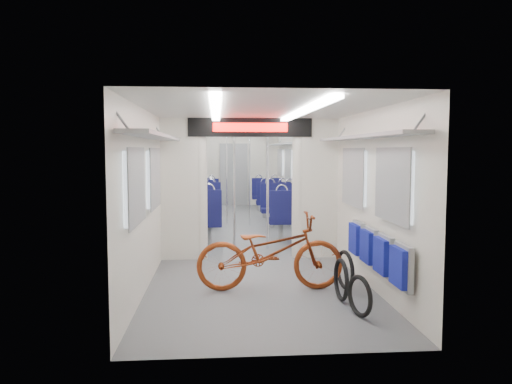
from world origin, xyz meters
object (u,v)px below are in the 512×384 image
flip_bench (376,251)px  seat_bay_near_left (198,209)px  bike_hoop_c (345,272)px  seat_bay_far_left (203,196)px  seat_bay_far_right (270,195)px  stanchion_far_left (227,177)px  stanchion_far_right (250,177)px  seat_bay_near_right (286,208)px  stanchion_near_left (234,186)px  bicycle (270,252)px  bike_hoop_b (341,282)px  stanchion_near_right (268,186)px  bike_hoop_a (360,298)px

flip_bench → seat_bay_near_left: (-2.29, 4.60, -0.01)m
bike_hoop_c → seat_bay_far_left: seat_bay_far_left is taller
seat_bay_far_right → stanchion_far_left: size_ratio=0.85×
flip_bench → stanchion_far_right: size_ratio=0.90×
flip_bench → seat_bay_near_right: bearing=95.0°
stanchion_near_left → seat_bay_far_right: bearing=76.8°
seat_bay_near_left → stanchion_near_left: (0.70, -1.54, 0.58)m
bicycle → flip_bench: (1.22, -0.47, 0.09)m
bicycle → bike_hoop_b: 0.99m
bike_hoop_b → bike_hoop_c: same height
bike_hoop_b → seat_bay_far_right: size_ratio=0.26×
seat_bay_near_left → seat_bay_far_right: (1.87, 3.47, -0.05)m
bike_hoop_b → stanchion_near_left: 3.45m
bike_hoop_c → flip_bench: bearing=-57.6°
bike_hoop_b → seat_bay_near_right: 4.83m
seat_bay_near_left → bike_hoop_c: bearing=-64.2°
stanchion_far_right → flip_bench: bearing=-79.3°
bicycle → seat_bay_far_left: (-1.06, 7.36, 0.04)m
bike_hoop_b → seat_bay_far_right: 8.13m
bike_hoop_b → stanchion_near_right: size_ratio=0.22×
flip_bench → stanchion_far_left: stanchion_far_left is taller
bike_hoop_a → stanchion_near_left: size_ratio=0.20×
seat_bay_far_left → stanchion_near_left: (0.70, -4.77, 0.62)m
bike_hoop_a → stanchion_far_left: bearing=100.4°
flip_bench → seat_bay_near_left: bearing=116.5°
seat_bay_near_left → seat_bay_near_right: 1.88m
seat_bay_far_right → stanchion_near_right: bearing=-96.6°
bike_hoop_c → stanchion_far_left: (-1.39, 5.87, 0.92)m
seat_bay_far_right → stanchion_far_right: 2.29m
flip_bench → stanchion_near_right: 3.34m
bike_hoop_a → stanchion_far_right: bearing=96.4°
seat_bay_far_left → seat_bay_near_right: bearing=-58.7°
bike_hoop_c → stanchion_near_left: stanchion_near_left is taller
seat_bay_near_left → flip_bench: bearing=-63.5°
bicycle → seat_bay_near_left: 4.26m
bicycle → seat_bay_near_left: size_ratio=0.81×
bike_hoop_b → stanchion_far_left: 6.53m
seat_bay_far_left → stanchion_far_left: size_ratio=0.85×
stanchion_far_right → bicycle: bearing=-91.0°
flip_bench → bike_hoop_b: size_ratio=4.06×
bicycle → stanchion_near_right: size_ratio=0.81×
bicycle → bike_hoop_c: bearing=-93.3°
bicycle → stanchion_far_left: bearing=4.3°
bike_hoop_c → seat_bay_far_right: seat_bay_far_right is taller
bike_hoop_a → bike_hoop_b: bike_hoop_b is taller
bike_hoop_b → stanchion_near_right: (-0.55, 3.20, 0.92)m
bike_hoop_b → seat_bay_far_left: size_ratio=0.26×
stanchion_far_right → stanchion_near_left: bearing=-99.0°
bike_hoop_c → seat_bay_far_left: 7.69m
bike_hoop_b → seat_bay_near_left: seat_bay_near_left is taller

